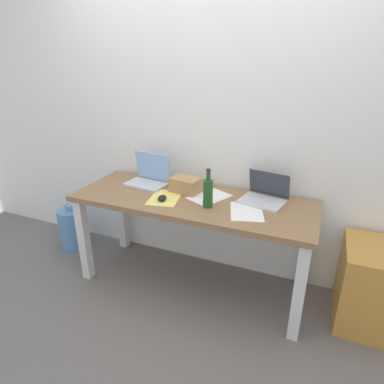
{
  "coord_description": "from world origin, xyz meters",
  "views": [
    {
      "loc": [
        0.83,
        -1.99,
        1.67
      ],
      "look_at": [
        0.0,
        0.0,
        0.79
      ],
      "focal_mm": 30.09,
      "sensor_mm": 36.0,
      "label": 1
    }
  ],
  "objects": [
    {
      "name": "laptop_right",
      "position": [
        0.49,
        0.15,
        0.78
      ],
      "size": [
        0.34,
        0.3,
        0.2
      ],
      "color": "silver",
      "rests_on": "desk"
    },
    {
      "name": "water_cooler_jug",
      "position": [
        -1.25,
        0.07,
        0.2
      ],
      "size": [
        0.26,
        0.26,
        0.44
      ],
      "color": "#598CC6",
      "rests_on": "ground"
    },
    {
      "name": "cardboard_box",
      "position": [
        -0.09,
        0.09,
        0.8
      ],
      "size": [
        0.24,
        0.18,
        0.11
      ],
      "primitive_type": "cube",
      "rotation": [
        0.0,
        0.0,
        -0.16
      ],
      "color": "tan",
      "rests_on": "desk"
    },
    {
      "name": "filing_cabinet",
      "position": [
        1.26,
        0.08,
        0.28
      ],
      "size": [
        0.4,
        0.48,
        0.57
      ],
      "primitive_type": "cube",
      "color": "#C68938",
      "rests_on": "ground"
    },
    {
      "name": "ground_plane",
      "position": [
        0.0,
        0.0,
        0.0
      ],
      "size": [
        8.0,
        8.0,
        0.0
      ],
      "primitive_type": "plane",
      "color": "slate"
    },
    {
      "name": "paper_yellow_folder",
      "position": [
        -0.19,
        -0.07,
        0.74
      ],
      "size": [
        0.26,
        0.33,
        0.0
      ],
      "primitive_type": "cube",
      "rotation": [
        0.0,
        0.0,
        0.19
      ],
      "color": "#F4E06B",
      "rests_on": "desk"
    },
    {
      "name": "laptop_left",
      "position": [
        -0.44,
        0.14,
        0.8
      ],
      "size": [
        0.35,
        0.25,
        0.25
      ],
      "color": "silver",
      "rests_on": "desk"
    },
    {
      "name": "back_wall",
      "position": [
        0.0,
        0.39,
        1.3
      ],
      "size": [
        5.2,
        0.08,
        2.6
      ],
      "primitive_type": "cube",
      "color": "white",
      "rests_on": "ground"
    },
    {
      "name": "paper_sheet_near_back",
      "position": [
        0.11,
        0.07,
        0.74
      ],
      "size": [
        0.31,
        0.36,
        0.0
      ],
      "primitive_type": "cube",
      "rotation": [
        0.0,
        0.0,
        -0.43
      ],
      "color": "white",
      "rests_on": "desk"
    },
    {
      "name": "desk",
      "position": [
        0.0,
        0.0,
        0.64
      ],
      "size": [
        1.77,
        0.65,
        0.74
      ],
      "color": "olive",
      "rests_on": "ground"
    },
    {
      "name": "computer_mouse",
      "position": [
        -0.19,
        -0.12,
        0.76
      ],
      "size": [
        0.09,
        0.11,
        0.03
      ],
      "primitive_type": "ellipsoid",
      "rotation": [
        0.0,
        0.0,
        0.3
      ],
      "color": "black",
      "rests_on": "desk"
    },
    {
      "name": "beer_bottle",
      "position": [
        0.16,
        -0.09,
        0.85
      ],
      "size": [
        0.07,
        0.07,
        0.27
      ],
      "color": "#1E5123",
      "rests_on": "desk"
    },
    {
      "name": "paper_sheet_front_right",
      "position": [
        0.42,
        -0.06,
        0.74
      ],
      "size": [
        0.29,
        0.34,
        0.0
      ],
      "primitive_type": "cube",
      "rotation": [
        0.0,
        0.0,
        0.3
      ],
      "color": "white",
      "rests_on": "desk"
    }
  ]
}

